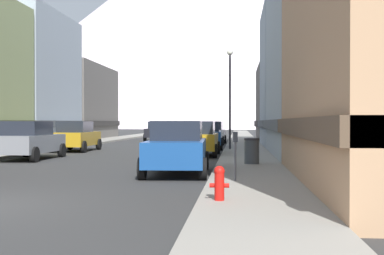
% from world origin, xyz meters
% --- Properties ---
extents(sidewalk_left, '(2.50, 100.00, 0.15)m').
position_xyz_m(sidewalk_left, '(-6.25, 35.00, 0.07)').
color(sidewalk_left, gray).
rests_on(sidewalk_left, ground).
extents(sidewalk_right, '(2.50, 100.00, 0.15)m').
position_xyz_m(sidewalk_right, '(6.25, 35.00, 0.07)').
color(sidewalk_right, gray).
rests_on(sidewalk_right, ground).
extents(storefront_left_2, '(9.03, 9.87, 10.01)m').
position_xyz_m(storefront_left_2, '(-11.86, 27.57, 4.84)').
color(storefront_left_2, '#99A5B2').
rests_on(storefront_left_2, ground).
extents(storefront_left_3, '(9.71, 12.65, 7.35)m').
position_xyz_m(storefront_left_3, '(-12.21, 39.40, 3.54)').
color(storefront_left_3, '#66605B').
rests_on(storefront_left_3, ground).
extents(storefront_right_1, '(7.39, 11.53, 11.54)m').
position_xyz_m(storefront_right_1, '(11.05, 15.80, 5.59)').
color(storefront_right_1, '#99A5B2').
rests_on(storefront_right_1, ground).
extents(storefront_right_2, '(6.87, 8.18, 9.55)m').
position_xyz_m(storefront_right_2, '(10.79, 25.92, 4.61)').
color(storefront_right_2, '#99A5B2').
rests_on(storefront_right_2, ground).
extents(storefront_right_3, '(7.23, 8.13, 6.51)m').
position_xyz_m(storefront_right_3, '(10.96, 34.52, 3.13)').
color(storefront_right_3, '#66605B').
rests_on(storefront_right_3, ground).
extents(car_left_1, '(2.09, 4.42, 1.78)m').
position_xyz_m(car_left_1, '(-3.80, 12.84, 0.90)').
color(car_left_1, slate).
rests_on(car_left_1, ground).
extents(car_left_2, '(2.12, 4.43, 1.78)m').
position_xyz_m(car_left_2, '(-3.80, 19.62, 0.90)').
color(car_left_2, '#B28419').
rests_on(car_left_2, ground).
extents(car_right_0, '(2.23, 4.47, 1.78)m').
position_xyz_m(car_right_0, '(3.80, 6.97, 0.90)').
color(car_right_0, '#19478C').
rests_on(car_right_0, ground).
extents(car_right_1, '(2.07, 4.40, 1.78)m').
position_xyz_m(car_right_1, '(3.80, 16.22, 0.90)').
color(car_right_1, '#B28419').
rests_on(car_right_1, ground).
extents(car_right_2, '(2.20, 4.46, 1.78)m').
position_xyz_m(car_right_2, '(3.80, 22.76, 0.90)').
color(car_right_2, '#19478C').
rests_on(car_right_2, ground).
extents(car_right_3, '(2.17, 4.45, 1.78)m').
position_xyz_m(car_right_3, '(3.80, 29.45, 0.90)').
color(car_right_3, silver).
rests_on(car_right_3, ground).
extents(car_driving_0, '(2.06, 4.40, 1.78)m').
position_xyz_m(car_driving_0, '(-1.60, 36.80, 0.90)').
color(car_driving_0, black).
rests_on(car_driving_0, ground).
extents(fire_hydrant_near, '(0.40, 0.22, 0.70)m').
position_xyz_m(fire_hydrant_near, '(5.45, 0.50, 0.53)').
color(fire_hydrant_near, red).
rests_on(fire_hydrant_near, sidewalk_right).
extents(parking_meter_near, '(0.14, 0.10, 1.33)m').
position_xyz_m(parking_meter_near, '(5.75, 4.01, 1.01)').
color(parking_meter_near, '#595960').
rests_on(parking_meter_near, sidewalk_right).
extents(trash_bin_right, '(0.59, 0.59, 0.98)m').
position_xyz_m(trash_bin_right, '(6.35, 9.63, 0.64)').
color(trash_bin_right, '#4C5156').
rests_on(trash_bin_right, sidewalk_right).
extents(streetlamp_right, '(0.36, 0.36, 5.86)m').
position_xyz_m(streetlamp_right, '(5.35, 19.94, 3.99)').
color(streetlamp_right, black).
rests_on(streetlamp_right, sidewalk_right).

